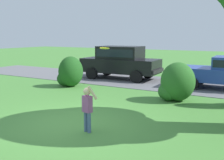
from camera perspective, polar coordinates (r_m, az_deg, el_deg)
ground_plane at (r=8.61m, az=-7.80°, el=-8.40°), size 80.00×80.00×0.00m
driveway_strip at (r=15.25m, az=10.70°, el=-0.72°), size 28.00×4.40×0.02m
shrub_near_tree at (r=14.29m, az=-8.52°, el=1.43°), size 1.37×1.28×1.52m
shrub_centre_left at (r=11.34m, az=12.86°, el=-0.64°), size 1.39×1.33×1.52m
parked_suv at (r=16.54m, az=1.70°, el=3.92°), size 4.80×2.31×1.92m
child_thrower at (r=7.53m, az=-5.00°, el=-5.23°), size 0.47×0.22×1.29m
frisbee at (r=8.37m, az=-1.51°, el=6.43°), size 0.28×0.28×0.08m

